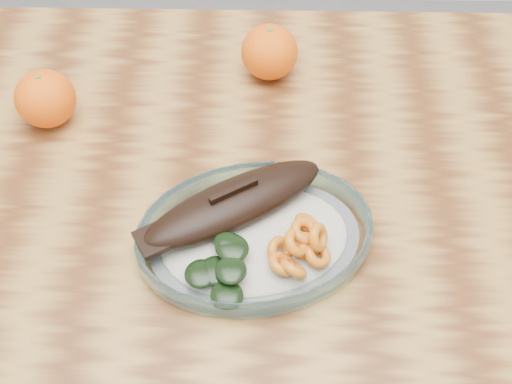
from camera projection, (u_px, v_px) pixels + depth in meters
dining_table at (190, 257)px, 0.85m from camera, size 1.20×0.80×0.75m
plated_meal at (254, 233)px, 0.73m from camera, size 0.58×0.58×0.08m
orange_left at (45, 99)px, 0.84m from camera, size 0.08×0.08×0.08m
orange_right at (269, 52)px, 0.89m from camera, size 0.08×0.08×0.08m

